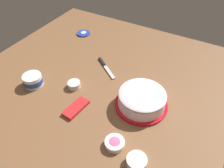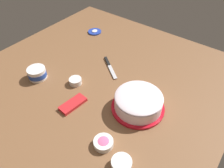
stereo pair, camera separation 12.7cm
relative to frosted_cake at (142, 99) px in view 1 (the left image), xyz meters
name	(u,v)px [view 1 (the left image)]	position (x,y,z in m)	size (l,w,h in m)	color
ground_plane	(98,80)	(-0.06, -0.32, -0.05)	(1.54, 1.54, 0.00)	brown
frosted_cake	(142,99)	(0.00, 0.00, 0.00)	(0.29, 0.29, 0.10)	red
frosting_tub	(33,80)	(0.16, -0.63, -0.01)	(0.11, 0.11, 0.07)	white
frosting_tub_lid	(84,33)	(-0.48, -0.72, -0.04)	(0.11, 0.11, 0.02)	#233DAD
spreading_knife	(105,66)	(-0.20, -0.35, -0.04)	(0.15, 0.20, 0.01)	silver
sprinkle_bowl_green	(74,84)	(0.06, -0.41, -0.03)	(0.08, 0.08, 0.04)	white
sprinkle_bowl_pink	(115,143)	(0.29, -0.01, -0.03)	(0.09, 0.09, 0.03)	white
sprinkle_bowl_yellow	(137,161)	(0.32, 0.12, -0.03)	(0.09, 0.09, 0.04)	white
candy_box_lower	(76,108)	(0.20, -0.29, -0.04)	(0.15, 0.07, 0.02)	red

